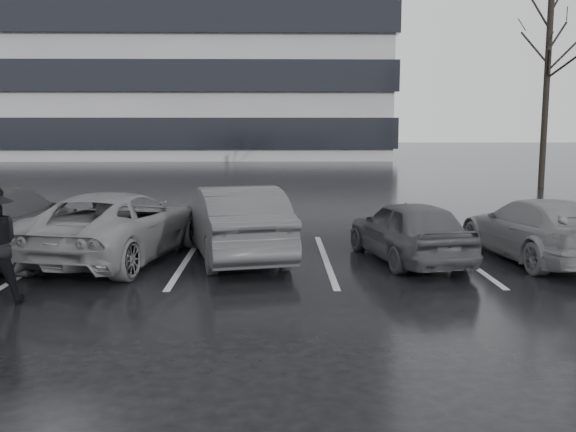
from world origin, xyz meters
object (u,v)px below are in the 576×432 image
at_px(car_main, 409,230).
at_px(car_east, 539,229).
at_px(tree_north, 547,86).
at_px(car_west_b, 117,225).
at_px(car_west_c, 0,223).
at_px(car_west_a, 236,222).

bearing_deg(car_main, car_east, 169.87).
xyz_separation_m(car_east, tree_north, (6.14, 14.65, 3.63)).
distance_m(car_west_b, car_east, 8.47).
xyz_separation_m(car_main, car_west_b, (-5.84, 0.35, 0.06)).
xyz_separation_m(car_main, tree_north, (8.77, 14.73, 3.63)).
xyz_separation_m(car_west_c, car_east, (10.83, -0.33, -0.12)).
height_order(car_west_a, car_west_b, car_west_a).
bearing_deg(car_east, car_west_c, -8.90).
bearing_deg(car_east, car_main, -5.41).
bearing_deg(car_west_a, car_main, 159.88).
distance_m(car_main, tree_north, 17.52).
xyz_separation_m(car_main, car_west_c, (-8.21, 0.41, 0.12)).
relative_size(car_west_b, car_east, 1.15).
xyz_separation_m(car_west_b, car_west_c, (-2.37, 0.07, 0.05)).
bearing_deg(tree_north, car_west_b, -135.45).
bearing_deg(car_west_b, tree_north, -123.20).
xyz_separation_m(car_west_a, car_west_c, (-4.77, -0.01, 0.00)).
bearing_deg(car_west_c, car_main, 176.99).
xyz_separation_m(car_main, car_east, (2.63, 0.08, 0.00)).
bearing_deg(car_west_c, car_west_a, 179.99).
bearing_deg(tree_north, car_west_c, -139.86).
bearing_deg(car_west_c, car_west_b, 178.26).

